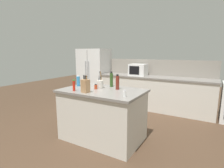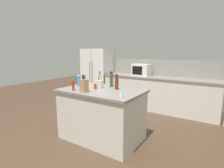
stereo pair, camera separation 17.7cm
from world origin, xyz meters
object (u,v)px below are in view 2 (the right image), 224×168
at_px(dish_soap_bottle, 79,81).
at_px(spice_jar_paprika, 95,87).
at_px(refrigerator, 98,74).
at_px(microwave, 141,70).
at_px(olive_oil_bottle, 111,80).
at_px(utensil_crock, 100,84).
at_px(vinegar_bottle, 117,82).
at_px(salt_shaker, 122,94).
at_px(knife_block, 84,86).
at_px(hot_sauce_bottle, 73,85).

relative_size(dish_soap_bottle, spice_jar_paprika, 2.28).
height_order(refrigerator, spice_jar_paprika, refrigerator).
bearing_deg(microwave, refrigerator, 178.18).
bearing_deg(olive_oil_bottle, utensil_crock, -116.10).
height_order(utensil_crock, spice_jar_paprika, utensil_crock).
bearing_deg(vinegar_bottle, utensil_crock, -169.60).
relative_size(salt_shaker, dish_soap_bottle, 0.49).
xyz_separation_m(vinegar_bottle, olive_oil_bottle, (-0.23, 0.17, 0.01)).
height_order(knife_block, olive_oil_bottle, olive_oil_bottle).
distance_m(vinegar_bottle, olive_oil_bottle, 0.28).
height_order(salt_shaker, hot_sauce_bottle, hot_sauce_bottle).
height_order(salt_shaker, spice_jar_paprika, salt_shaker).
relative_size(refrigerator, hot_sauce_bottle, 8.65).
height_order(microwave, hot_sauce_bottle, microwave).
relative_size(spice_jar_paprika, olive_oil_bottle, 0.32).
xyz_separation_m(refrigerator, dish_soap_bottle, (1.20, -2.19, 0.18)).
distance_m(microwave, knife_block, 2.52).
bearing_deg(refrigerator, olive_oil_bottle, -46.75).
bearing_deg(vinegar_bottle, microwave, 101.51).
bearing_deg(dish_soap_bottle, microwave, 79.00).
height_order(knife_block, utensil_crock, utensil_crock).
bearing_deg(vinegar_bottle, spice_jar_paprika, -153.17).
bearing_deg(microwave, olive_oil_bottle, -84.24).
bearing_deg(vinegar_bottle, olive_oil_bottle, 143.73).
bearing_deg(vinegar_bottle, knife_block, -125.58).
bearing_deg(microwave, spice_jar_paprika, -88.41).
bearing_deg(salt_shaker, refrigerator, 133.52).
bearing_deg(olive_oil_bottle, microwave, 95.76).
xyz_separation_m(utensil_crock, olive_oil_bottle, (0.11, 0.23, 0.06)).
bearing_deg(vinegar_bottle, hot_sauce_bottle, -140.65).
distance_m(salt_shaker, vinegar_bottle, 0.56).
distance_m(knife_block, vinegar_bottle, 0.60).
distance_m(hot_sauce_bottle, olive_oil_bottle, 0.76).
relative_size(salt_shaker, olive_oil_bottle, 0.36).
bearing_deg(hot_sauce_bottle, dish_soap_bottle, 121.31).
distance_m(dish_soap_bottle, spice_jar_paprika, 0.49).
xyz_separation_m(refrigerator, olive_oil_bottle, (1.81, -1.92, 0.22)).
height_order(microwave, olive_oil_bottle, microwave).
bearing_deg(salt_shaker, utensil_crock, 152.14).
height_order(refrigerator, microwave, refrigerator).
bearing_deg(olive_oil_bottle, vinegar_bottle, -36.27).
height_order(knife_block, dish_soap_bottle, knife_block).
height_order(spice_jar_paprika, vinegar_bottle, vinegar_bottle).
bearing_deg(utensil_crock, vinegar_bottle, 10.40).
bearing_deg(vinegar_bottle, dish_soap_bottle, -172.73).
bearing_deg(microwave, hot_sauce_bottle, -94.14).
xyz_separation_m(refrigerator, microwave, (1.62, -0.05, 0.25)).
relative_size(refrigerator, dish_soap_bottle, 7.91).
bearing_deg(microwave, dish_soap_bottle, -101.00).
xyz_separation_m(microwave, salt_shaker, (0.77, -2.47, -0.12)).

